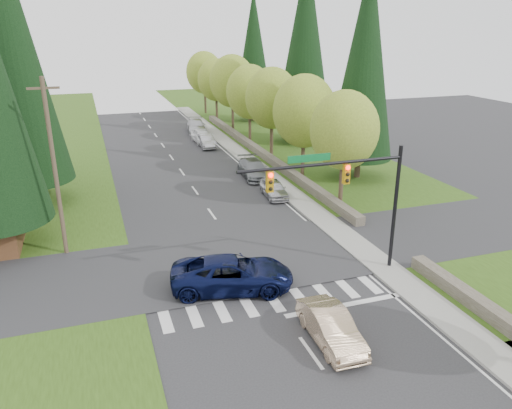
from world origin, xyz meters
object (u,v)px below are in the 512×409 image
parked_car_c (207,141)px  parked_car_e (197,126)px  suv_navy (232,274)px  parked_car_d (202,136)px  sedan_champagne (331,327)px  parked_car_a (274,189)px  parked_car_b (254,169)px

parked_car_c → parked_car_e: parked_car_e is taller
suv_navy → parked_car_d: 32.93m
sedan_champagne → parked_car_e: parked_car_e is taller
suv_navy → parked_car_a: (6.96, 12.52, -0.19)m
parked_car_d → sedan_champagne: bearing=-96.8°
parked_car_a → parked_car_c: size_ratio=0.94×
suv_navy → parked_car_c: (5.90, 30.11, -0.17)m
parked_car_b → parked_car_d: parked_car_d is taller
parked_car_a → parked_car_e: size_ratio=0.73×
sedan_champagne → parked_car_e: 43.72m
parked_car_a → parked_car_e: (-0.42, 25.48, 0.11)m
parked_car_a → parked_car_d: parked_car_d is taller
suv_navy → parked_car_b: bearing=-7.7°
suv_navy → sedan_champagne: bearing=-140.6°
suv_navy → parked_car_e: 38.56m
sedan_champagne → suv_navy: bearing=116.8°
sedan_champagne → parked_car_b: parked_car_b is taller
parked_car_a → parked_car_c: bearing=97.7°
parked_car_c → parked_car_e: bearing=88.0°
parked_car_a → parked_car_d: bearing=97.3°
parked_car_b → sedan_champagne: bearing=-96.5°
suv_navy → parked_car_e: bearing=4.2°
suv_navy → parked_car_e: (6.54, 38.00, -0.08)m
parked_car_b → parked_car_c: 12.21m
sedan_champagne → parked_car_e: (3.90, 43.55, 0.06)m
parked_car_d → parked_car_e: bearing=81.7°
sedan_champagne → parked_car_e: size_ratio=0.81×
parked_car_a → parked_car_b: 5.45m
parked_car_b → parked_car_c: parked_car_b is taller
sedan_champagne → parked_car_a: bearing=77.9°
sedan_champagne → parked_car_d: 38.08m
sedan_champagne → parked_car_c: size_ratio=1.04×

